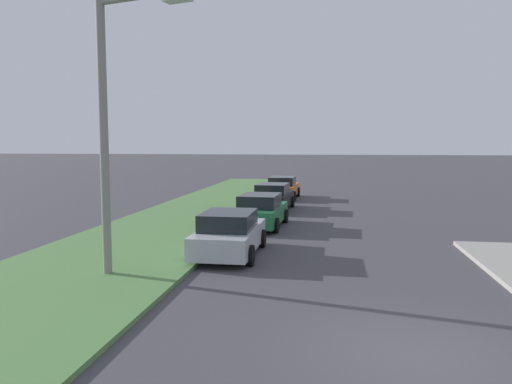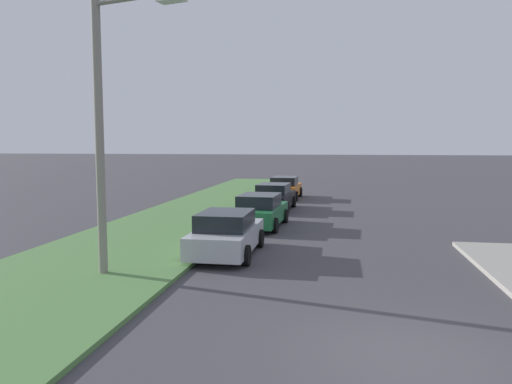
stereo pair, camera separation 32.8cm
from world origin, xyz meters
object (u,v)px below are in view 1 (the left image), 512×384
parked_car_black (273,197)px  parked_car_green (260,211)px  parked_car_orange (283,188)px  parked_car_silver (229,234)px  streetlight (114,117)px

parked_car_black → parked_car_green: bearing=-175.9°
parked_car_black → parked_car_orange: size_ratio=1.01×
parked_car_silver → parked_car_green: (5.56, -0.23, 0.00)m
parked_car_silver → parked_car_black: bearing=-0.8°
parked_car_green → parked_car_orange: 11.38m
parked_car_silver → streetlight: size_ratio=0.57×
parked_car_silver → parked_car_green: 5.57m
parked_car_black → streetlight: streetlight is taller
parked_car_orange → parked_car_green: bearing=-177.7°
parked_car_green → parked_car_black: (5.66, 0.12, 0.00)m
streetlight → parked_car_green: bearing=-16.9°
parked_car_black → parked_car_orange: same height
streetlight → parked_car_black: bearing=-10.0°
parked_car_silver → parked_car_green: same height
parked_car_silver → streetlight: bearing=142.9°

